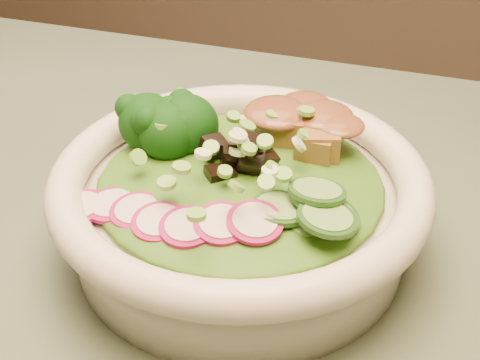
% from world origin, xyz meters
% --- Properties ---
extents(salad_bowl, '(0.25, 0.25, 0.07)m').
position_xyz_m(salad_bowl, '(0.22, 0.07, 0.79)').
color(salad_bowl, white).
rests_on(salad_bowl, dining_table).
extents(lettuce_bed, '(0.19, 0.19, 0.02)m').
position_xyz_m(lettuce_bed, '(0.22, 0.07, 0.81)').
color(lettuce_bed, '#225512').
rests_on(lettuce_bed, salad_bowl).
extents(broccoli_florets, '(0.09, 0.08, 0.04)m').
position_xyz_m(broccoli_florets, '(0.17, 0.09, 0.82)').
color(broccoli_florets, black).
rests_on(broccoli_florets, salad_bowl).
extents(radish_slices, '(0.11, 0.06, 0.02)m').
position_xyz_m(radish_slices, '(0.20, 0.01, 0.81)').
color(radish_slices, '#A10C50').
rests_on(radish_slices, salad_bowl).
extents(cucumber_slices, '(0.08, 0.08, 0.03)m').
position_xyz_m(cucumber_slices, '(0.28, 0.04, 0.82)').
color(cucumber_slices, '#7CAE60').
rests_on(cucumber_slices, salad_bowl).
extents(mushroom_heap, '(0.08, 0.08, 0.04)m').
position_xyz_m(mushroom_heap, '(0.23, 0.08, 0.82)').
color(mushroom_heap, black).
rests_on(mushroom_heap, salad_bowl).
extents(tofu_cubes, '(0.09, 0.07, 0.03)m').
position_xyz_m(tofu_cubes, '(0.24, 0.12, 0.82)').
color(tofu_cubes, olive).
rests_on(tofu_cubes, salad_bowl).
extents(peanut_sauce, '(0.07, 0.05, 0.02)m').
position_xyz_m(peanut_sauce, '(0.24, 0.12, 0.83)').
color(peanut_sauce, brown).
rests_on(peanut_sauce, tofu_cubes).
extents(scallion_garnish, '(0.18, 0.18, 0.02)m').
position_xyz_m(scallion_garnish, '(0.22, 0.07, 0.83)').
color(scallion_garnish, '#75BA41').
rests_on(scallion_garnish, salad_bowl).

